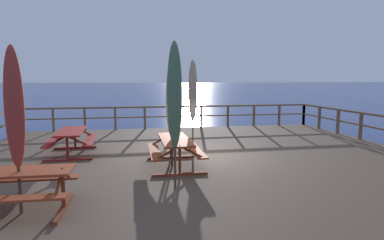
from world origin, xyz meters
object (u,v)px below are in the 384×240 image
(picnic_table_mid_centre, at_px, (175,146))
(patio_umbrella_tall_back_right, at_px, (193,91))
(picnic_table_front_left, at_px, (18,182))
(patio_umbrella_tall_front, at_px, (175,96))
(patio_umbrella_short_mid, at_px, (172,101))
(picnic_table_mid_left, at_px, (71,137))
(patio_umbrella_short_front, at_px, (14,108))

(picnic_table_mid_centre, height_order, patio_umbrella_tall_back_right, patio_umbrella_tall_back_right)
(picnic_table_front_left, height_order, patio_umbrella_tall_front, patio_umbrella_tall_front)
(patio_umbrella_short_mid, bearing_deg, patio_umbrella_tall_front, -95.18)
(patio_umbrella_short_mid, bearing_deg, picnic_table_mid_centre, -31.61)
(patio_umbrella_tall_front, relative_size, patio_umbrella_short_mid, 1.13)
(picnic_table_front_left, distance_m, picnic_table_mid_centre, 4.10)
(picnic_table_mid_left, distance_m, patio_umbrella_tall_front, 4.99)
(picnic_table_mid_left, bearing_deg, patio_umbrella_tall_back_right, 12.29)
(patio_umbrella_short_mid, relative_size, patio_umbrella_tall_back_right, 0.92)
(picnic_table_mid_left, relative_size, patio_umbrella_tall_back_right, 0.70)
(picnic_table_mid_left, relative_size, picnic_table_mid_centre, 0.99)
(patio_umbrella_short_mid, distance_m, patio_umbrella_tall_back_right, 3.10)
(picnic_table_front_left, height_order, patio_umbrella_short_mid, patio_umbrella_short_mid)
(patio_umbrella_short_front, bearing_deg, picnic_table_front_left, 122.79)
(patio_umbrella_short_mid, bearing_deg, patio_umbrella_tall_back_right, 68.78)
(patio_umbrella_short_mid, height_order, patio_umbrella_tall_back_right, patio_umbrella_tall_back_right)
(patio_umbrella_tall_front, bearing_deg, picnic_table_mid_left, 125.76)
(patio_umbrella_short_mid, bearing_deg, picnic_table_front_left, -139.40)
(picnic_table_front_left, xyz_separation_m, patio_umbrella_short_mid, (3.09, 2.65, 1.23))
(picnic_table_mid_left, relative_size, patio_umbrella_short_front, 0.73)
(picnic_table_mid_left, height_order, patio_umbrella_tall_front, patio_umbrella_tall_front)
(picnic_table_mid_centre, xyz_separation_m, patio_umbrella_short_mid, (-0.07, 0.05, 1.22))
(patio_umbrella_short_front, bearing_deg, patio_umbrella_tall_front, 16.46)
(picnic_table_front_left, distance_m, patio_umbrella_short_mid, 4.25)
(picnic_table_mid_centre, distance_m, patio_umbrella_short_mid, 1.23)
(picnic_table_mid_centre, height_order, patio_umbrella_tall_front, patio_umbrella_tall_front)
(picnic_table_front_left, xyz_separation_m, patio_umbrella_tall_front, (2.92, 0.78, 1.46))
(patio_umbrella_tall_front, distance_m, patio_umbrella_short_mid, 1.89)
(patio_umbrella_short_front, height_order, patio_umbrella_short_mid, patio_umbrella_short_front)
(picnic_table_front_left, height_order, patio_umbrella_short_front, patio_umbrella_short_front)
(picnic_table_mid_centre, xyz_separation_m, patio_umbrella_tall_front, (-0.24, -1.83, 1.45))
(picnic_table_mid_left, distance_m, picnic_table_front_left, 4.65)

